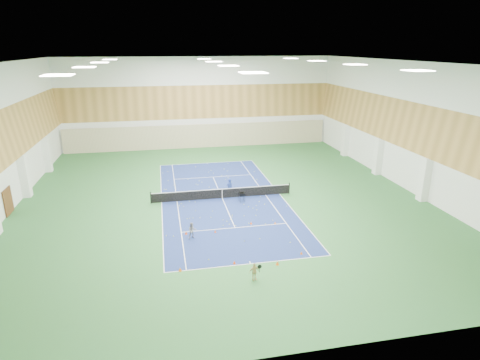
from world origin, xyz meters
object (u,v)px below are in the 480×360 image
tennis_net (222,193)px  ball_cart (242,197)px  child_apron (254,272)px  child_court (192,230)px  coach (229,187)px

tennis_net → ball_cart: bearing=-35.6°
tennis_net → ball_cart: size_ratio=14.81×
child_apron → ball_cart: 12.70m
tennis_net → child_court: (-3.36, -7.49, 0.06)m
tennis_net → coach: bearing=37.6°
child_court → child_apron: bearing=-69.4°
coach → child_apron: bearing=64.6°
child_court → tennis_net: bearing=59.6°
tennis_net → child_apron: 13.72m
ball_cart → coach: bearing=111.7°
child_court → ball_cart: 8.06m
coach → child_apron: coach is taller
coach → child_apron: size_ratio=1.48×
ball_cart → child_apron: bearing=-101.9°
coach → child_court: 9.09m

